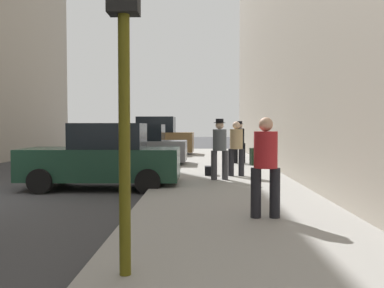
{
  "coord_description": "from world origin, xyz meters",
  "views": [
    {
      "loc": [
        5.28,
        -9.77,
        1.7
      ],
      "look_at": [
        4.97,
        6.85,
        1.02
      ],
      "focal_mm": 40.0,
      "sensor_mm": 36.0,
      "label": 1
    }
  ],
  "objects_px": {
    "fire_hydrant": "(172,167)",
    "pedestrian_in_red_jacket": "(266,162)",
    "traffic_light": "(124,24)",
    "duffel_bag": "(210,171)",
    "pedestrian_with_beanie": "(220,146)",
    "parked_bronze_suv": "(154,138)",
    "parked_gray_coupe": "(137,147)",
    "pedestrian_in_tan_coat": "(236,146)",
    "parked_dark_green_sedan": "(103,158)",
    "pedestrian_with_fedora": "(240,140)",
    "rolling_suitcase": "(255,156)"
  },
  "relations": [
    {
      "from": "traffic_light",
      "to": "pedestrian_with_fedora",
      "type": "relative_size",
      "value": 2.03
    },
    {
      "from": "parked_gray_coupe",
      "to": "pedestrian_in_tan_coat",
      "type": "bearing_deg",
      "value": -49.77
    },
    {
      "from": "pedestrian_with_fedora",
      "to": "pedestrian_in_red_jacket",
      "type": "bearing_deg",
      "value": -92.93
    },
    {
      "from": "fire_hydrant",
      "to": "pedestrian_with_fedora",
      "type": "distance_m",
      "value": 5.93
    },
    {
      "from": "pedestrian_with_fedora",
      "to": "pedestrian_with_beanie",
      "type": "relative_size",
      "value": 1.0
    },
    {
      "from": "pedestrian_in_red_jacket",
      "to": "traffic_light",
      "type": "bearing_deg",
      "value": -123.82
    },
    {
      "from": "pedestrian_in_red_jacket",
      "to": "pedestrian_with_beanie",
      "type": "xyz_separation_m",
      "value": [
        -0.54,
        5.21,
        0.03
      ]
    },
    {
      "from": "fire_hydrant",
      "to": "pedestrian_with_beanie",
      "type": "xyz_separation_m",
      "value": [
        1.4,
        -0.24,
        0.64
      ]
    },
    {
      "from": "traffic_light",
      "to": "pedestrian_in_red_jacket",
      "type": "distance_m",
      "value": 3.78
    },
    {
      "from": "pedestrian_with_fedora",
      "to": "duffel_bag",
      "type": "relative_size",
      "value": 4.04
    },
    {
      "from": "rolling_suitcase",
      "to": "duffel_bag",
      "type": "bearing_deg",
      "value": -117.76
    },
    {
      "from": "pedestrian_with_fedora",
      "to": "pedestrian_in_red_jacket",
      "type": "relative_size",
      "value": 1.04
    },
    {
      "from": "parked_gray_coupe",
      "to": "pedestrian_in_tan_coat",
      "type": "xyz_separation_m",
      "value": [
        3.77,
        -4.46,
        0.26
      ]
    },
    {
      "from": "rolling_suitcase",
      "to": "parked_dark_green_sedan",
      "type": "bearing_deg",
      "value": -130.56
    },
    {
      "from": "pedestrian_in_red_jacket",
      "to": "pedestrian_in_tan_coat",
      "type": "bearing_deg",
      "value": 89.77
    },
    {
      "from": "traffic_light",
      "to": "pedestrian_with_fedora",
      "type": "distance_m",
      "value": 13.93
    },
    {
      "from": "parked_dark_green_sedan",
      "to": "parked_gray_coupe",
      "type": "height_order",
      "value": "same"
    },
    {
      "from": "parked_gray_coupe",
      "to": "fire_hydrant",
      "type": "xyz_separation_m",
      "value": [
        1.8,
        -5.17,
        -0.35
      ]
    },
    {
      "from": "parked_dark_green_sedan",
      "to": "pedestrian_in_tan_coat",
      "type": "bearing_deg",
      "value": 25.75
    },
    {
      "from": "traffic_light",
      "to": "duffel_bag",
      "type": "xyz_separation_m",
      "value": [
        1.09,
        9.21,
        -2.47
      ]
    },
    {
      "from": "traffic_light",
      "to": "pedestrian_with_fedora",
      "type": "bearing_deg",
      "value": 79.82
    },
    {
      "from": "fire_hydrant",
      "to": "pedestrian_in_red_jacket",
      "type": "xyz_separation_m",
      "value": [
        1.94,
        -5.45,
        0.61
      ]
    },
    {
      "from": "pedestrian_with_fedora",
      "to": "rolling_suitcase",
      "type": "xyz_separation_m",
      "value": [
        0.55,
        -0.78,
        -0.65
      ]
    },
    {
      "from": "parked_bronze_suv",
      "to": "pedestrian_with_beanie",
      "type": "distance_m",
      "value": 12.12
    },
    {
      "from": "fire_hydrant",
      "to": "pedestrian_with_fedora",
      "type": "xyz_separation_m",
      "value": [
        2.5,
        5.34,
        0.64
      ]
    },
    {
      "from": "fire_hydrant",
      "to": "pedestrian_with_beanie",
      "type": "height_order",
      "value": "pedestrian_with_beanie"
    },
    {
      "from": "fire_hydrant",
      "to": "rolling_suitcase",
      "type": "distance_m",
      "value": 5.49
    },
    {
      "from": "parked_gray_coupe",
      "to": "pedestrian_in_red_jacket",
      "type": "distance_m",
      "value": 11.26
    },
    {
      "from": "fire_hydrant",
      "to": "parked_dark_green_sedan",
      "type": "bearing_deg",
      "value": -148.39
    },
    {
      "from": "fire_hydrant",
      "to": "duffel_bag",
      "type": "height_order",
      "value": "fire_hydrant"
    },
    {
      "from": "parked_dark_green_sedan",
      "to": "pedestrian_with_beanie",
      "type": "relative_size",
      "value": 2.37
    },
    {
      "from": "parked_gray_coupe",
      "to": "parked_dark_green_sedan",
      "type": "bearing_deg",
      "value": -90.0
    },
    {
      "from": "traffic_light",
      "to": "duffel_bag",
      "type": "height_order",
      "value": "traffic_light"
    },
    {
      "from": "parked_dark_green_sedan",
      "to": "duffel_bag",
      "type": "distance_m",
      "value": 3.63
    },
    {
      "from": "pedestrian_with_fedora",
      "to": "rolling_suitcase",
      "type": "distance_m",
      "value": 1.15
    },
    {
      "from": "parked_dark_green_sedan",
      "to": "pedestrian_in_tan_coat",
      "type": "relative_size",
      "value": 2.46
    },
    {
      "from": "parked_dark_green_sedan",
      "to": "traffic_light",
      "type": "distance_m",
      "value": 7.64
    },
    {
      "from": "parked_gray_coupe",
      "to": "pedestrian_with_beanie",
      "type": "relative_size",
      "value": 2.38
    },
    {
      "from": "pedestrian_in_red_jacket",
      "to": "parked_bronze_suv",
      "type": "bearing_deg",
      "value": 102.51
    },
    {
      "from": "parked_bronze_suv",
      "to": "fire_hydrant",
      "type": "xyz_separation_m",
      "value": [
        1.8,
        -11.44,
        -0.54
      ]
    },
    {
      "from": "parked_gray_coupe",
      "to": "parked_bronze_suv",
      "type": "height_order",
      "value": "parked_bronze_suv"
    },
    {
      "from": "fire_hydrant",
      "to": "traffic_light",
      "type": "height_order",
      "value": "traffic_light"
    },
    {
      "from": "fire_hydrant",
      "to": "pedestrian_in_tan_coat",
      "type": "xyz_separation_m",
      "value": [
        1.97,
        0.71,
        0.61
      ]
    },
    {
      "from": "parked_gray_coupe",
      "to": "parked_bronze_suv",
      "type": "bearing_deg",
      "value": 90.0
    },
    {
      "from": "parked_dark_green_sedan",
      "to": "duffel_bag",
      "type": "relative_size",
      "value": 9.56
    },
    {
      "from": "pedestrian_with_fedora",
      "to": "pedestrian_in_red_jacket",
      "type": "xyz_separation_m",
      "value": [
        -0.55,
        -10.79,
        -0.03
      ]
    },
    {
      "from": "pedestrian_with_fedora",
      "to": "rolling_suitcase",
      "type": "relative_size",
      "value": 1.71
    },
    {
      "from": "pedestrian_with_beanie",
      "to": "fire_hydrant",
      "type": "bearing_deg",
      "value": 170.3
    },
    {
      "from": "pedestrian_in_red_jacket",
      "to": "duffel_bag",
      "type": "distance_m",
      "value": 6.49
    },
    {
      "from": "pedestrian_with_beanie",
      "to": "pedestrian_in_tan_coat",
      "type": "bearing_deg",
      "value": 59.17
    }
  ]
}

